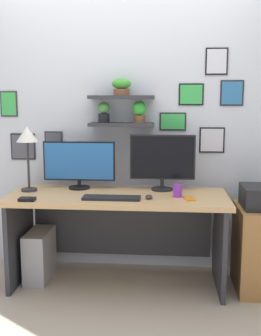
{
  "coord_description": "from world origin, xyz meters",
  "views": [
    {
      "loc": [
        0.38,
        -3.23,
        1.49
      ],
      "look_at": [
        0.1,
        0.05,
        0.96
      ],
      "focal_mm": 44.58,
      "sensor_mm": 36.0,
      "label": 1
    }
  ],
  "objects_px": {
    "monitor_left": "(79,163)",
    "keyboard": "(112,198)",
    "desk": "(118,218)",
    "computer_mouse": "(149,197)",
    "desk_lamp": "(27,139)",
    "scissors_tray": "(27,199)",
    "computer_tower_left": "(40,255)",
    "monitor_right": "(162,160)",
    "cell_phone": "(189,199)",
    "pen_cup": "(178,191)"
  },
  "relations": [
    {
      "from": "monitor_left",
      "to": "computer_tower_left",
      "type": "xyz_separation_m",
      "value": [
        -0.32,
        -0.17,
        -0.76
      ]
    },
    {
      "from": "keyboard",
      "to": "desk",
      "type": "bearing_deg",
      "value": 82.66
    },
    {
      "from": "cell_phone",
      "to": "computer_tower_left",
      "type": "xyz_separation_m",
      "value": [
        -1.23,
        0.15,
        -0.55
      ]
    },
    {
      "from": "monitor_right",
      "to": "scissors_tray",
      "type": "height_order",
      "value": "monitor_right"
    },
    {
      "from": "desk",
      "to": "desk_lamp",
      "type": "relative_size",
      "value": 3.28
    },
    {
      "from": "keyboard",
      "to": "desk_lamp",
      "type": "bearing_deg",
      "value": 161.77
    },
    {
      "from": "computer_tower_left",
      "to": "desk_lamp",
      "type": "bearing_deg",
      "value": 154.49
    },
    {
      "from": "cell_phone",
      "to": "scissors_tray",
      "type": "bearing_deg",
      "value": 175.49
    },
    {
      "from": "monitor_left",
      "to": "computer_tower_left",
      "type": "bearing_deg",
      "value": -151.08
    },
    {
      "from": "desk",
      "to": "desk_lamp",
      "type": "bearing_deg",
      "value": 178.09
    },
    {
      "from": "monitor_left",
      "to": "keyboard",
      "type": "relative_size",
      "value": 1.39
    },
    {
      "from": "computer_mouse",
      "to": "computer_tower_left",
      "type": "xyz_separation_m",
      "value": [
        -0.92,
        0.16,
        -0.56
      ]
    },
    {
      "from": "cell_phone",
      "to": "pen_cup",
      "type": "distance_m",
      "value": 0.12
    },
    {
      "from": "computer_mouse",
      "to": "scissors_tray",
      "type": "distance_m",
      "value": 0.92
    },
    {
      "from": "pen_cup",
      "to": "cell_phone",
      "type": "bearing_deg",
      "value": -37.19
    },
    {
      "from": "keyboard",
      "to": "pen_cup",
      "type": "relative_size",
      "value": 4.4
    },
    {
      "from": "keyboard",
      "to": "desk_lamp",
      "type": "distance_m",
      "value": 0.87
    },
    {
      "from": "monitor_right",
      "to": "computer_tower_left",
      "type": "relative_size",
      "value": 1.31
    },
    {
      "from": "keyboard",
      "to": "scissors_tray",
      "type": "relative_size",
      "value": 3.67
    },
    {
      "from": "desk",
      "to": "scissors_tray",
      "type": "height_order",
      "value": "scissors_tray"
    },
    {
      "from": "desk",
      "to": "pen_cup",
      "type": "relative_size",
      "value": 17.54
    },
    {
      "from": "desk_lamp",
      "to": "computer_mouse",
      "type": "bearing_deg",
      "value": -11.18
    },
    {
      "from": "scissors_tray",
      "to": "keyboard",
      "type": "bearing_deg",
      "value": 9.71
    },
    {
      "from": "desk",
      "to": "pen_cup",
      "type": "distance_m",
      "value": 0.55
    },
    {
      "from": "cell_phone",
      "to": "pen_cup",
      "type": "xyz_separation_m",
      "value": [
        -0.09,
        0.07,
        0.05
      ]
    },
    {
      "from": "desk_lamp",
      "to": "cell_phone",
      "type": "relative_size",
      "value": 3.82
    },
    {
      "from": "desk",
      "to": "computer_mouse",
      "type": "bearing_deg",
      "value": -34.19
    },
    {
      "from": "scissors_tray",
      "to": "cell_phone",
      "type": "bearing_deg",
      "value": 7.33
    },
    {
      "from": "monitor_right",
      "to": "computer_tower_left",
      "type": "height_order",
      "value": "monitor_right"
    },
    {
      "from": "cell_phone",
      "to": "computer_mouse",
      "type": "bearing_deg",
      "value": 170.11
    },
    {
      "from": "computer_tower_left",
      "to": "scissors_tray",
      "type": "bearing_deg",
      "value": -86.68
    },
    {
      "from": "desk_lamp",
      "to": "computer_tower_left",
      "type": "relative_size",
      "value": 1.29
    },
    {
      "from": "desk",
      "to": "cell_phone",
      "type": "height_order",
      "value": "cell_phone"
    },
    {
      "from": "desk",
      "to": "keyboard",
      "type": "xyz_separation_m",
      "value": [
        -0.03,
        -0.21,
        0.22
      ]
    },
    {
      "from": "keyboard",
      "to": "scissors_tray",
      "type": "distance_m",
      "value": 0.63
    },
    {
      "from": "monitor_left",
      "to": "computer_mouse",
      "type": "distance_m",
      "value": 0.72
    },
    {
      "from": "monitor_left",
      "to": "cell_phone",
      "type": "relative_size",
      "value": 4.37
    },
    {
      "from": "monitor_right",
      "to": "cell_phone",
      "type": "relative_size",
      "value": 3.89
    },
    {
      "from": "desk",
      "to": "computer_mouse",
      "type": "xyz_separation_m",
      "value": [
        0.26,
        -0.17,
        0.22
      ]
    },
    {
      "from": "monitor_right",
      "to": "pen_cup",
      "type": "relative_size",
      "value": 5.44
    },
    {
      "from": "keyboard",
      "to": "computer_tower_left",
      "type": "relative_size",
      "value": 1.06
    },
    {
      "from": "desk_lamp",
      "to": "scissors_tray",
      "type": "relative_size",
      "value": 4.46
    },
    {
      "from": "monitor_right",
      "to": "monitor_left",
      "type": "bearing_deg",
      "value": 180.0
    },
    {
      "from": "computer_mouse",
      "to": "computer_tower_left",
      "type": "bearing_deg",
      "value": 170.17
    },
    {
      "from": "desk",
      "to": "scissors_tray",
      "type": "distance_m",
      "value": 0.76
    },
    {
      "from": "desk",
      "to": "keyboard",
      "type": "bearing_deg",
      "value": -97.34
    },
    {
      "from": "pen_cup",
      "to": "computer_tower_left",
      "type": "height_order",
      "value": "pen_cup"
    },
    {
      "from": "monitor_right",
      "to": "computer_tower_left",
      "type": "xyz_separation_m",
      "value": [
        -1.02,
        -0.17,
        -0.8
      ]
    },
    {
      "from": "desk",
      "to": "monitor_left",
      "type": "height_order",
      "value": "monitor_left"
    },
    {
      "from": "desk_lamp",
      "to": "scissors_tray",
      "type": "bearing_deg",
      "value": -74.03
    }
  ]
}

